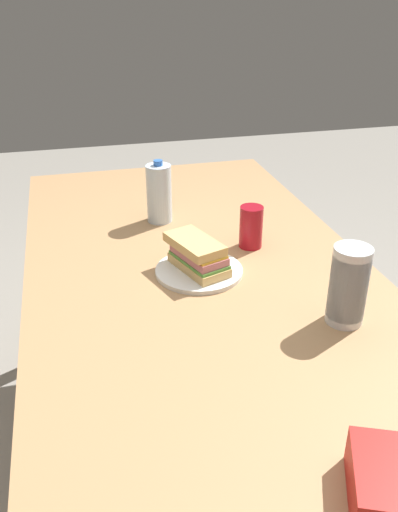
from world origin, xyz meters
The scene contains 7 objects.
ground_plane centered at (0.00, 0.00, 0.00)m, with size 8.00×8.00×0.00m, color gray.
dining_table centered at (0.00, 0.00, 0.69)m, with size 1.85×0.91×0.78m.
paper_plate centered at (0.03, 0.01, 0.78)m, with size 0.23×0.23×0.01m, color white.
sandwich centered at (0.03, 0.01, 0.83)m, with size 0.20×0.15×0.08m.
soda_can_red centered at (0.14, -0.17, 0.84)m, with size 0.07×0.07×0.12m, color maroon.
water_bottle_tall centered at (0.39, 0.05, 0.87)m, with size 0.08×0.08×0.20m.
plastic_cup_stack centered at (-0.27, -0.25, 0.87)m, with size 0.08×0.08×0.18m.
Camera 1 is at (-1.18, 0.31, 1.48)m, focal length 38.21 mm.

